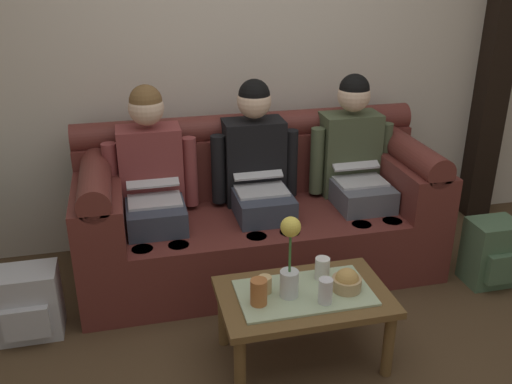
{
  "coord_description": "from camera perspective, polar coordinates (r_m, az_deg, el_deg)",
  "views": [
    {
      "loc": [
        -0.78,
        -2.04,
        1.96
      ],
      "look_at": [
        -0.07,
        0.91,
        0.64
      ],
      "focal_mm": 39.96,
      "sensor_mm": 36.0,
      "label": 1
    }
  ],
  "objects": [
    {
      "name": "ground_plane",
      "position": [
        2.93,
        5.81,
        -18.53
      ],
      "size": [
        14.0,
        14.0,
        0.0
      ],
      "primitive_type": "plane",
      "color": "#4C3823"
    },
    {
      "name": "back_wall_patterned",
      "position": [
        3.85,
        -1.75,
        15.92
      ],
      "size": [
        6.0,
        0.12,
        2.9
      ],
      "primitive_type": "cube",
      "color": "beige",
      "rests_on": "ground_plane"
    },
    {
      "name": "timber_pillar",
      "position": [
        4.51,
        23.35,
        15.21
      ],
      "size": [
        0.2,
        0.2,
        2.9
      ],
      "primitive_type": "cube",
      "color": "black",
      "rests_on": "ground_plane"
    },
    {
      "name": "couch",
      "position": [
        3.66,
        0.16,
        -2.16
      ],
      "size": [
        2.22,
        0.88,
        0.96
      ],
      "color": "maroon",
      "rests_on": "ground_plane"
    },
    {
      "name": "person_left",
      "position": [
        3.46,
        -10.32,
        1.06
      ],
      "size": [
        0.56,
        0.67,
        1.22
      ],
      "color": "#383D4C",
      "rests_on": "ground_plane"
    },
    {
      "name": "person_middle",
      "position": [
        3.55,
        0.18,
        2.0
      ],
      "size": [
        0.56,
        0.67,
        1.22
      ],
      "color": "#383D4C",
      "rests_on": "ground_plane"
    },
    {
      "name": "person_right",
      "position": [
        3.74,
        9.89,
        2.82
      ],
      "size": [
        0.56,
        0.67,
        1.22
      ],
      "color": "#595B66",
      "rests_on": "ground_plane"
    },
    {
      "name": "coffee_table",
      "position": [
        2.87,
        4.81,
        -10.98
      ],
      "size": [
        0.84,
        0.52,
        0.4
      ],
      "color": "brown",
      "rests_on": "ground_plane"
    },
    {
      "name": "flower_vase",
      "position": [
        2.69,
        3.41,
        -6.73
      ],
      "size": [
        0.1,
        0.1,
        0.42
      ],
      "color": "silver",
      "rests_on": "coffee_table"
    },
    {
      "name": "snack_bowl",
      "position": [
        2.85,
        9.07,
        -8.84
      ],
      "size": [
        0.15,
        0.15,
        0.12
      ],
      "color": "tan",
      "rests_on": "coffee_table"
    },
    {
      "name": "cup_near_left",
      "position": [
        2.7,
        0.27,
        -9.98
      ],
      "size": [
        0.08,
        0.08,
        0.13
      ],
      "primitive_type": "cylinder",
      "color": "#B26633",
      "rests_on": "coffee_table"
    },
    {
      "name": "cup_near_right",
      "position": [
        2.8,
        0.89,
        -9.23
      ],
      "size": [
        0.07,
        0.07,
        0.08
      ],
      "primitive_type": "cylinder",
      "color": "#DBB77A",
      "rests_on": "coffee_table"
    },
    {
      "name": "cup_far_center",
      "position": [
        2.74,
        6.97,
        -9.8
      ],
      "size": [
        0.07,
        0.07,
        0.12
      ],
      "primitive_type": "cylinder",
      "color": "silver",
      "rests_on": "coffee_table"
    },
    {
      "name": "cup_far_left",
      "position": [
        2.92,
        6.65,
        -7.61
      ],
      "size": [
        0.07,
        0.07,
        0.11
      ],
      "primitive_type": "cylinder",
      "color": "white",
      "rests_on": "coffee_table"
    },
    {
      "name": "backpack_left",
      "position": [
        3.34,
        -21.82,
        -10.36
      ],
      "size": [
        0.33,
        0.28,
        0.39
      ],
      "color": "#B7B7BC",
      "rests_on": "ground_plane"
    },
    {
      "name": "backpack_right",
      "position": [
        3.83,
        22.48,
        -5.68
      ],
      "size": [
        0.29,
        0.27,
        0.42
      ],
      "color": "#4C6B4C",
      "rests_on": "ground_plane"
    }
  ]
}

